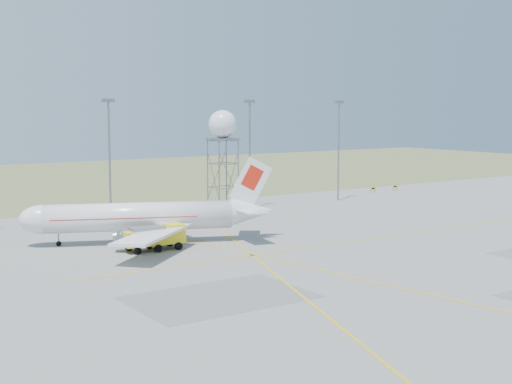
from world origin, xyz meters
TOP-DOWN VIEW (x-y plane):
  - ground at (0.00, 0.00)m, footprint 400.00×400.00m
  - grass_strip at (0.00, 140.00)m, footprint 400.00×120.00m
  - mast_b at (-10.00, 66.00)m, footprint 2.20×0.50m
  - mast_c at (18.00, 66.00)m, footprint 2.20×0.50m
  - mast_d at (40.00, 66.00)m, footprint 2.20×0.50m
  - taxi_sign_near at (55.60, 72.00)m, footprint 1.60×0.17m
  - taxi_sign_far at (62.60, 72.00)m, footprint 1.60×0.17m
  - airliner_main at (-13.67, 45.81)m, footprint 33.88×31.63m
  - radar_tower at (12.30, 66.41)m, footprint 5.14×5.14m
  - fire_truck at (-14.58, 40.31)m, footprint 8.45×3.60m

SIDE VIEW (x-z plane):
  - ground at x=0.00m, z-range 0.00..0.00m
  - grass_strip at x=0.00m, z-range 0.00..0.03m
  - taxi_sign_near at x=55.60m, z-range 0.29..1.49m
  - taxi_sign_far at x=62.60m, z-range 0.29..1.49m
  - fire_truck at x=-14.58m, z-range -0.07..3.27m
  - airliner_main at x=-13.67m, z-range -2.33..9.72m
  - radar_tower at x=12.30m, z-range 1.14..19.75m
  - mast_b at x=-10.00m, z-range 1.82..22.32m
  - mast_c at x=18.00m, z-range 1.82..22.32m
  - mast_d at x=40.00m, z-range 1.82..22.32m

